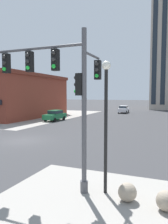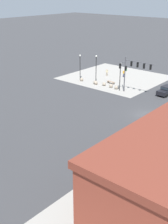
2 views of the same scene
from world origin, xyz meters
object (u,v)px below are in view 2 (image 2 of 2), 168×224
at_px(bollard_sphere_curb_c, 104,84).
at_px(bench_near_signal, 111,82).
at_px(bollard_sphere_curb_f, 82,79).
at_px(bollard_sphere_curb_e, 95,82).
at_px(pedestrian_near_bench, 124,73).
at_px(street_lamp_mid_sidewalk, 96,66).
at_px(car_main_northbound_near, 167,90).
at_px(bollard_sphere_curb_d, 96,83).
at_px(car_cross_eastbound, 121,156).
at_px(traffic_signal_main, 131,69).
at_px(bollard_sphere_curb_b, 111,86).
at_px(street_lamp_corner_far, 80,64).
at_px(pedestrian_at_curb, 107,72).
at_px(street_lamp_corner_near, 120,74).
at_px(bollard_sphere_curb_a, 116,87).

distance_m(bollard_sphere_curb_c, bench_near_signal, 2.08).
bearing_deg(bollard_sphere_curb_f, bollard_sphere_curb_e, -176.26).
xyz_separation_m(pedestrian_near_bench, street_lamp_mid_sidewalk, (1.44, 8.23, 2.76)).
bearing_deg(car_main_northbound_near, bollard_sphere_curb_d, 14.39).
bearing_deg(car_cross_eastbound, bollard_sphere_curb_d, -46.31).
height_order(bollard_sphere_curb_f, bench_near_signal, bollard_sphere_curb_f).
height_order(bollard_sphere_curb_e, bollard_sphere_curb_f, same).
xyz_separation_m(bollard_sphere_curb_e, bollard_sphere_curb_f, (3.49, 0.23, 0.00)).
distance_m(traffic_signal_main, bollard_sphere_curb_b, 6.37).
bearing_deg(bollard_sphere_curb_e, bollard_sphere_curb_c, -174.95).
relative_size(bollard_sphere_curb_e, car_cross_eastbound, 0.16).
distance_m(traffic_signal_main, street_lamp_corner_far, 12.86).
bearing_deg(bollard_sphere_curb_f, pedestrian_at_curb, -103.46).
bearing_deg(street_lamp_mid_sidewalk, bollard_sphere_curb_c, -176.45).
distance_m(pedestrian_at_curb, street_lamp_corner_far, 7.49).
relative_size(bollard_sphere_curb_e, street_lamp_mid_sidewalk, 0.12).
xyz_separation_m(street_lamp_corner_near, car_cross_eastbound, (-14.82, 21.56, -2.49)).
bearing_deg(bollard_sphere_curb_b, bollard_sphere_curb_f, 2.67).
height_order(bollard_sphere_curb_d, bollard_sphere_curb_f, same).
bearing_deg(car_cross_eastbound, bollard_sphere_curb_f, -41.39).
height_order(bollard_sphere_curb_a, bollard_sphere_curb_e, same).
bearing_deg(bollard_sphere_curb_c, pedestrian_at_curb, -57.80).
relative_size(bollard_sphere_curb_b, bollard_sphere_curb_c, 1.00).
distance_m(bollard_sphere_curb_d, pedestrian_at_curb, 7.25).
distance_m(traffic_signal_main, street_lamp_corner_near, 2.63).
xyz_separation_m(car_main_northbound_near, car_cross_eastbound, (-6.85, 25.31, 0.00)).
bearing_deg(bollard_sphere_curb_a, car_main_northbound_near, -159.36).
distance_m(bollard_sphere_curb_d, bench_near_signal, 3.19).
bearing_deg(traffic_signal_main, street_lamp_mid_sidewalk, -2.42).
xyz_separation_m(bench_near_signal, car_cross_eastbound, (-18.80, 24.26, 0.59)).
bearing_deg(bollard_sphere_curb_e, bench_near_signal, -136.69).
height_order(bollard_sphere_curb_d, street_lamp_corner_near, street_lamp_corner_near).
height_order(bollard_sphere_curb_b, bollard_sphere_curb_e, same).
height_order(bollard_sphere_curb_a, bollard_sphere_curb_c, same).
bearing_deg(pedestrian_at_curb, car_cross_eastbound, 128.87).
bearing_deg(street_lamp_corner_near, pedestrian_at_curb, -40.50).
relative_size(bollard_sphere_curb_a, pedestrian_near_bench, 0.44).
height_order(bollard_sphere_curb_e, street_lamp_mid_sidewalk, street_lamp_mid_sidewalk).
height_order(bollard_sphere_curb_b, pedestrian_at_curb, pedestrian_at_curb).
height_order(traffic_signal_main, pedestrian_near_bench, traffic_signal_main).
height_order(traffic_signal_main, car_cross_eastbound, traffic_signal_main).
relative_size(bollard_sphere_curb_a, street_lamp_mid_sidewalk, 0.12).
height_order(bench_near_signal, car_cross_eastbound, car_cross_eastbound).
distance_m(street_lamp_mid_sidewalk, street_lamp_corner_far, 4.24).
bearing_deg(pedestrian_at_curb, bollard_sphere_curb_d, 108.46).
distance_m(bollard_sphere_curb_d, bollard_sphere_curb_e, 0.50).
xyz_separation_m(traffic_signal_main, street_lamp_mid_sidewalk, (8.57, -0.36, -0.90)).
height_order(bollard_sphere_curb_b, street_lamp_corner_far, street_lamp_corner_far).
relative_size(bollard_sphere_curb_f, car_cross_eastbound, 0.16).
bearing_deg(pedestrian_at_curb, bollard_sphere_curb_b, 131.96).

